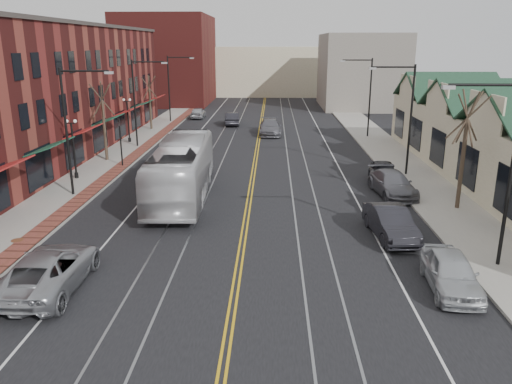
# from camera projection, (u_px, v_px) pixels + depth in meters

# --- Properties ---
(ground) EXTENTS (160.00, 160.00, 0.00)m
(ground) POSITION_uv_depth(u_px,v_px,m) (228.00, 338.00, 16.80)
(ground) COLOR black
(ground) RESTS_ON ground
(sidewalk_left) EXTENTS (4.00, 120.00, 0.15)m
(sidewalk_left) POSITION_uv_depth(u_px,v_px,m) (88.00, 179.00, 36.32)
(sidewalk_left) COLOR gray
(sidewalk_left) RESTS_ON ground
(sidewalk_right) EXTENTS (4.00, 120.00, 0.15)m
(sidewalk_right) POSITION_uv_depth(u_px,v_px,m) (420.00, 182.00, 35.55)
(sidewalk_right) COLOR gray
(sidewalk_right) RESTS_ON ground
(building_left) EXTENTS (10.00, 50.00, 11.00)m
(building_left) POSITION_uv_depth(u_px,v_px,m) (29.00, 94.00, 41.70)
(building_left) COLOR maroon
(building_left) RESTS_ON ground
(building_right) EXTENTS (8.00, 36.00, 4.60)m
(building_right) POSITION_uv_depth(u_px,v_px,m) (510.00, 152.00, 34.72)
(building_right) COLOR beige
(building_right) RESTS_ON ground
(backdrop_left) EXTENTS (14.00, 18.00, 14.00)m
(backdrop_left) POSITION_uv_depth(u_px,v_px,m) (168.00, 60.00, 82.37)
(backdrop_left) COLOR maroon
(backdrop_left) RESTS_ON ground
(backdrop_mid) EXTENTS (22.00, 14.00, 9.00)m
(backdrop_mid) POSITION_uv_depth(u_px,v_px,m) (266.00, 71.00, 96.94)
(backdrop_mid) COLOR beige
(backdrop_mid) RESTS_ON ground
(backdrop_right) EXTENTS (12.00, 16.00, 11.00)m
(backdrop_right) POSITION_uv_depth(u_px,v_px,m) (361.00, 71.00, 77.01)
(backdrop_right) COLOR slate
(backdrop_right) RESTS_ON ground
(streetlight_l_1) EXTENTS (3.33, 0.25, 8.00)m
(streetlight_l_1) POSITION_uv_depth(u_px,v_px,m) (72.00, 119.00, 31.05)
(streetlight_l_1) COLOR black
(streetlight_l_1) RESTS_ON sidewalk_left
(streetlight_l_2) EXTENTS (3.33, 0.25, 8.00)m
(streetlight_l_2) POSITION_uv_depth(u_px,v_px,m) (139.00, 94.00, 46.37)
(streetlight_l_2) COLOR black
(streetlight_l_2) RESTS_ON sidewalk_left
(streetlight_l_3) EXTENTS (3.33, 0.25, 8.00)m
(streetlight_l_3) POSITION_uv_depth(u_px,v_px,m) (172.00, 82.00, 61.70)
(streetlight_l_3) COLOR black
(streetlight_l_3) RESTS_ON sidewalk_left
(streetlight_r_0) EXTENTS (3.33, 0.25, 8.00)m
(streetlight_r_0) POSITION_uv_depth(u_px,v_px,m) (503.00, 156.00, 20.76)
(streetlight_r_0) COLOR black
(streetlight_r_0) RESTS_ON sidewalk_right
(streetlight_r_1) EXTENTS (3.33, 0.25, 8.00)m
(streetlight_r_1) POSITION_uv_depth(u_px,v_px,m) (405.00, 109.00, 36.08)
(streetlight_r_1) COLOR black
(streetlight_r_1) RESTS_ON sidewalk_right
(streetlight_r_2) EXTENTS (3.33, 0.25, 8.00)m
(streetlight_r_2) POSITION_uv_depth(u_px,v_px,m) (366.00, 89.00, 51.41)
(streetlight_r_2) COLOR black
(streetlight_r_2) RESTS_ON sidewalk_right
(lamppost_l_2) EXTENTS (0.84, 0.28, 4.27)m
(lamppost_l_2) POSITION_uv_depth(u_px,v_px,m) (74.00, 150.00, 35.74)
(lamppost_l_2) COLOR black
(lamppost_l_2) RESTS_ON sidewalk_left
(lamppost_l_3) EXTENTS (0.84, 0.28, 4.27)m
(lamppost_l_3) POSITION_uv_depth(u_px,v_px,m) (128.00, 121.00, 49.15)
(lamppost_l_3) COLOR black
(lamppost_l_3) RESTS_ON sidewalk_left
(tree_left_near) EXTENTS (1.78, 1.37, 6.48)m
(tree_left_near) POSITION_uv_depth(u_px,v_px,m) (104.00, 120.00, 41.10)
(tree_left_near) COLOR #382B21
(tree_left_near) RESTS_ON sidewalk_left
(tree_left_far) EXTENTS (1.66, 1.28, 6.02)m
(tree_left_far) POSITION_uv_depth(u_px,v_px,m) (150.00, 101.00, 56.50)
(tree_left_far) COLOR #382B21
(tree_left_far) RESTS_ON sidewalk_left
(tree_right_mid) EXTENTS (1.90, 1.46, 6.93)m
(tree_right_mid) POSITION_uv_depth(u_px,v_px,m) (464.00, 148.00, 28.74)
(tree_right_mid) COLOR #382B21
(tree_right_mid) RESTS_ON sidewalk_right
(manhole_far) EXTENTS (0.60, 0.60, 0.02)m
(manhole_far) POSITION_uv_depth(u_px,v_px,m) (17.00, 240.00, 24.78)
(manhole_far) COLOR #592D19
(manhole_far) RESTS_ON sidewalk_left
(traffic_signal) EXTENTS (0.18, 0.15, 3.80)m
(traffic_signal) POSITION_uv_depth(u_px,v_px,m) (120.00, 138.00, 39.46)
(traffic_signal) COLOR black
(traffic_signal) RESTS_ON sidewalk_left
(transit_bus) EXTENTS (3.66, 13.15, 3.63)m
(transit_bus) POSITION_uv_depth(u_px,v_px,m) (182.00, 169.00, 31.90)
(transit_bus) COLOR silver
(transit_bus) RESTS_ON ground
(parked_suv) EXTENTS (2.78, 5.94, 1.65)m
(parked_suv) POSITION_uv_depth(u_px,v_px,m) (49.00, 270.00, 20.01)
(parked_suv) COLOR #9D9FA4
(parked_suv) RESTS_ON ground
(parked_car_a) EXTENTS (2.11, 4.58, 1.52)m
(parked_car_a) POSITION_uv_depth(u_px,v_px,m) (451.00, 272.00, 19.94)
(parked_car_a) COLOR #B9BDC1
(parked_car_a) RESTS_ON ground
(parked_car_b) EXTENTS (2.14, 4.94, 1.58)m
(parked_car_b) POSITION_uv_depth(u_px,v_px,m) (390.00, 223.00, 25.38)
(parked_car_b) COLOR #222227
(parked_car_b) RESTS_ON ground
(parked_car_c) EXTENTS (2.71, 5.48, 1.53)m
(parked_car_c) POSITION_uv_depth(u_px,v_px,m) (392.00, 184.00, 32.53)
(parked_car_c) COLOR slate
(parked_car_c) RESTS_ON ground
(parked_car_d) EXTENTS (2.27, 4.78, 1.58)m
(parked_car_d) POSITION_uv_depth(u_px,v_px,m) (384.00, 173.00, 35.12)
(parked_car_d) COLOR black
(parked_car_d) RESTS_ON ground
(distant_car_left) EXTENTS (2.12, 4.79, 1.53)m
(distant_car_left) POSITION_uv_depth(u_px,v_px,m) (232.00, 119.00, 60.71)
(distant_car_left) COLOR #232227
(distant_car_left) RESTS_ON ground
(distant_car_right) EXTENTS (2.45, 5.71, 1.64)m
(distant_car_right) POSITION_uv_depth(u_px,v_px,m) (270.00, 127.00, 54.22)
(distant_car_right) COLOR slate
(distant_car_right) RESTS_ON ground
(distant_car_far) EXTENTS (1.74, 4.27, 1.45)m
(distant_car_far) POSITION_uv_depth(u_px,v_px,m) (198.00, 113.00, 66.34)
(distant_car_far) COLOR #A6A8AD
(distant_car_far) RESTS_ON ground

